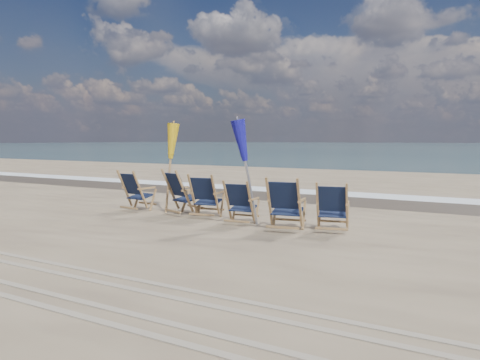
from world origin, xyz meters
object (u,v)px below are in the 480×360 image
at_px(beach_chair_3, 251,203).
at_px(umbrella_yellow, 169,146).
at_px(beach_chair_4, 300,205).
at_px(beach_chair_5, 347,208).
at_px(beach_chair_2, 215,197).
at_px(beach_chair_0, 140,192).
at_px(umbrella_blue, 248,145).
at_px(beach_chair_1, 184,193).

relative_size(beach_chair_3, umbrella_yellow, 0.44).
relative_size(beach_chair_4, umbrella_yellow, 0.50).
xyz_separation_m(beach_chair_5, umbrella_yellow, (-4.56, 0.41, 1.14)).
height_order(beach_chair_2, beach_chair_4, beach_chair_4).
bearing_deg(umbrella_yellow, beach_chair_4, -12.05).
bearing_deg(beach_chair_5, umbrella_yellow, -18.87).
bearing_deg(beach_chair_4, umbrella_yellow, -22.75).
height_order(beach_chair_0, beach_chair_4, beach_chair_4).
bearing_deg(umbrella_blue, beach_chair_5, 3.73).
bearing_deg(beach_chair_1, umbrella_blue, -165.27).
xyz_separation_m(beach_chair_2, umbrella_yellow, (-1.52, 0.30, 1.12)).
relative_size(beach_chair_0, beach_chair_5, 1.05).
xyz_separation_m(beach_chair_5, umbrella_blue, (-2.06, -0.13, 1.17)).
relative_size(umbrella_yellow, umbrella_blue, 0.98).
distance_m(beach_chair_0, beach_chair_3, 3.18).
distance_m(beach_chair_5, umbrella_blue, 2.37).
bearing_deg(umbrella_blue, beach_chair_3, -37.99).
bearing_deg(umbrella_yellow, beach_chair_2, -10.99).
relative_size(beach_chair_2, beach_chair_3, 1.07).
distance_m(beach_chair_3, umbrella_blue, 1.20).
bearing_deg(beach_chair_1, beach_chair_3, -167.40).
bearing_deg(beach_chair_1, beach_chair_4, -167.94).
bearing_deg(umbrella_blue, umbrella_yellow, 167.63).
distance_m(beach_chair_2, beach_chair_3, 1.13).
bearing_deg(beach_chair_1, beach_chair_0, 20.96).
distance_m(beach_chair_4, umbrella_yellow, 4.00).
bearing_deg(beach_chair_0, beach_chair_3, -177.41).
distance_m(beach_chair_1, umbrella_blue, 2.09).
bearing_deg(beach_chair_2, beach_chair_5, 168.07).
xyz_separation_m(beach_chair_2, umbrella_blue, (0.98, -0.25, 1.16)).
distance_m(beach_chair_1, beach_chair_3, 1.88).
height_order(umbrella_yellow, umbrella_blue, umbrella_blue).
xyz_separation_m(beach_chair_3, beach_chair_5, (1.96, 0.21, 0.02)).
xyz_separation_m(beach_chair_1, beach_chair_2, (0.78, 0.10, -0.04)).
xyz_separation_m(beach_chair_2, beach_chair_4, (2.24, -0.51, 0.03)).
height_order(beach_chair_1, beach_chair_4, beach_chair_1).
bearing_deg(beach_chair_0, beach_chair_4, -178.71).
distance_m(beach_chair_0, beach_chair_4, 4.35).
height_order(beach_chair_0, beach_chair_2, beach_chair_0).
xyz_separation_m(beach_chair_0, beach_chair_5, (5.13, 0.00, -0.02)).
xyz_separation_m(beach_chair_3, beach_chair_4, (1.16, -0.18, 0.06)).
relative_size(beach_chair_3, umbrella_blue, 0.43).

